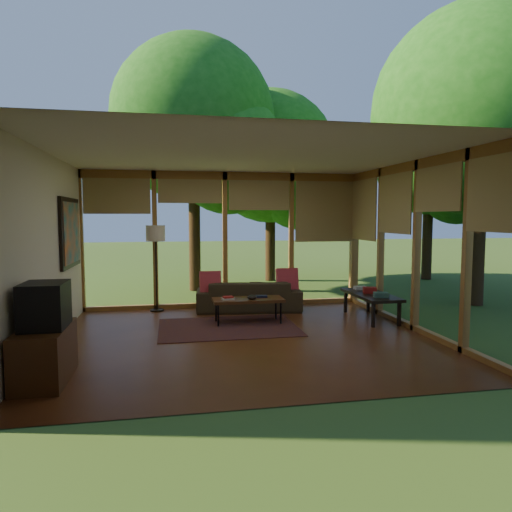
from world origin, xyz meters
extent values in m
plane|color=brown|center=(0.00, 0.00, 0.00)|extent=(5.50, 5.50, 0.00)
plane|color=silver|center=(0.00, 0.00, 2.70)|extent=(5.50, 5.50, 0.00)
cube|color=beige|center=(-2.75, 0.00, 1.35)|extent=(0.04, 5.00, 2.70)
cube|color=beige|center=(0.00, -2.50, 1.35)|extent=(5.50, 0.04, 2.70)
cube|color=#9E6B31|center=(0.00, 2.50, 1.35)|extent=(5.50, 0.12, 2.70)
cube|color=#9E6B31|center=(2.75, 0.00, 1.35)|extent=(0.12, 5.00, 2.70)
plane|color=#375620|center=(8.00, 8.00, -0.01)|extent=(40.00, 40.00, 0.00)
cylinder|color=#372414|center=(-0.49, 4.72, 2.66)|extent=(0.28, 0.28, 5.31)
sphere|color=#175513|center=(-0.49, 4.72, 4.13)|extent=(3.94, 3.94, 3.94)
cylinder|color=#372414|center=(1.73, 6.14, 2.25)|extent=(0.28, 0.28, 4.50)
sphere|color=#175513|center=(1.73, 6.14, 3.50)|extent=(3.72, 3.72, 3.72)
cylinder|color=#372414|center=(4.97, 1.68, 2.51)|extent=(0.28, 0.28, 5.03)
sphere|color=#175513|center=(4.97, 1.68, 3.91)|extent=(4.16, 4.16, 4.16)
cylinder|color=#372414|center=(6.00, 5.45, 2.18)|extent=(0.28, 0.28, 4.35)
sphere|color=#175513|center=(6.00, 5.45, 3.38)|extent=(3.03, 3.03, 3.03)
cube|color=maroon|center=(-0.17, 0.70, 0.01)|extent=(2.24, 1.59, 0.01)
imported|color=#362C1B|center=(0.40, 2.00, 0.29)|extent=(2.07, 1.00, 0.58)
cube|color=maroon|center=(-0.35, 1.95, 0.58)|extent=(0.40, 0.21, 0.42)
cube|color=maroon|center=(1.15, 1.95, 0.59)|extent=(0.42, 0.22, 0.44)
cube|color=#AAA49A|center=(-0.15, 0.91, 0.44)|extent=(0.22, 0.18, 0.03)
cube|color=maroon|center=(-0.15, 0.91, 0.47)|extent=(0.18, 0.15, 0.03)
cube|color=black|center=(0.45, 1.04, 0.44)|extent=(0.21, 0.16, 0.03)
ellipsoid|color=black|center=(0.25, 0.86, 0.46)|extent=(0.16, 0.16, 0.07)
cube|color=#4F2C15|center=(-2.47, -1.35, 0.30)|extent=(0.50, 1.00, 0.60)
cube|color=black|center=(-2.45, -1.35, 0.85)|extent=(0.45, 0.55, 0.50)
cube|color=#355D52|center=(2.40, 0.47, 0.50)|extent=(0.27, 0.22, 0.09)
cube|color=maroon|center=(2.40, 0.92, 0.51)|extent=(0.27, 0.23, 0.10)
cube|color=#AAA49A|center=(2.40, 1.32, 0.49)|extent=(0.23, 0.17, 0.06)
cylinder|color=black|center=(-1.36, 2.27, 0.01)|extent=(0.26, 0.26, 0.03)
cylinder|color=black|center=(-1.36, 2.27, 0.79)|extent=(0.03, 0.03, 1.52)
cylinder|color=beige|center=(-1.36, 2.27, 1.50)|extent=(0.36, 0.36, 0.30)
cube|color=#4F2C15|center=(0.20, 0.96, 0.40)|extent=(1.20, 0.50, 0.05)
cylinder|color=black|center=(-0.33, 0.78, 0.19)|extent=(0.03, 0.03, 0.38)
cylinder|color=black|center=(0.73, 0.78, 0.19)|extent=(0.03, 0.03, 0.38)
cylinder|color=black|center=(-0.33, 1.14, 0.19)|extent=(0.03, 0.03, 0.38)
cylinder|color=black|center=(0.73, 1.14, 0.19)|extent=(0.03, 0.03, 0.38)
cube|color=black|center=(2.40, 0.87, 0.43)|extent=(0.60, 1.40, 0.05)
cube|color=black|center=(2.17, 0.27, 0.20)|extent=(0.05, 0.05, 0.40)
cube|color=black|center=(2.63, 0.27, 0.20)|extent=(0.05, 0.05, 0.40)
cube|color=black|center=(2.17, 1.47, 0.20)|extent=(0.05, 0.05, 0.40)
cube|color=black|center=(2.63, 1.47, 0.20)|extent=(0.05, 0.05, 0.40)
cube|color=black|center=(-2.72, 1.40, 1.55)|extent=(0.05, 1.35, 1.15)
cube|color=#1A6277|center=(-2.69, 1.40, 1.55)|extent=(0.02, 1.20, 1.00)
camera|label=1|loc=(-1.10, -6.60, 1.81)|focal=32.00mm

